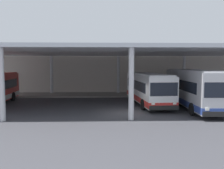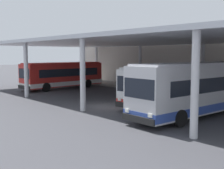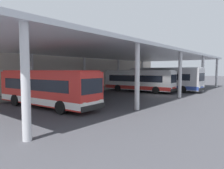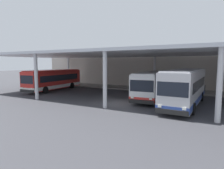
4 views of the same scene
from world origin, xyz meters
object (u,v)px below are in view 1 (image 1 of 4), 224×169
at_px(bus_second_bay, 148,88).
at_px(bench_waiting, 159,90).
at_px(banner_sign, 205,81).
at_px(trash_bin, 176,90).
at_px(bus_middle_bay, 193,88).

distance_m(bus_second_bay, bench_waiting, 7.88).
xyz_separation_m(bus_second_bay, banner_sign, (8.64, 6.36, 0.32)).
bearing_deg(banner_sign, bus_second_bay, -143.62).
xyz_separation_m(bus_second_bay, trash_bin, (5.04, 6.86, -0.98)).
height_order(bench_waiting, banner_sign, banner_sign).
xyz_separation_m(bus_middle_bay, bench_waiting, (-0.97, 9.45, -1.18)).
bearing_deg(trash_bin, bench_waiting, 169.65).
bearing_deg(bus_middle_bay, banner_sign, 61.10).
relative_size(bus_middle_bay, bench_waiting, 6.34).
bearing_deg(bus_middle_bay, bus_second_bay, 150.52).
distance_m(bus_second_bay, bus_middle_bay, 4.49).
bearing_deg(bus_middle_bay, bench_waiting, 95.86).
bearing_deg(banner_sign, trash_bin, 172.21).
bearing_deg(bench_waiting, bus_middle_bay, -84.14).
relative_size(trash_bin, banner_sign, 0.31).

